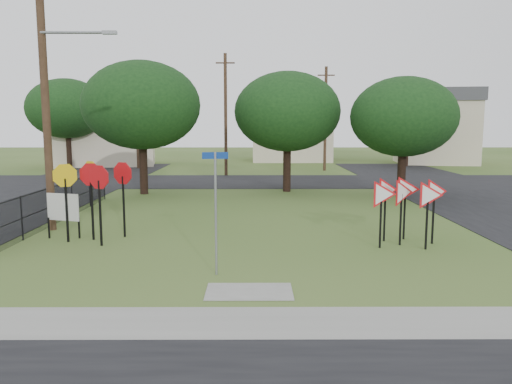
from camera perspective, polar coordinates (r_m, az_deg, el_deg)
ground at (r=14.03m, az=-0.69°, el=-8.16°), size 140.00×140.00×0.00m
sidewalk at (r=10.05m, az=-0.88°, el=-14.69°), size 30.00×1.60×0.02m
planting_strip at (r=8.96m, az=-0.98°, el=-17.63°), size 30.00×0.80×0.02m
street_left at (r=26.71m, az=-27.20°, el=-1.36°), size 8.00×50.00×0.02m
street_right at (r=26.61m, az=26.32°, el=-1.34°), size 8.00×50.00×0.02m
street_far at (r=33.71m, az=-0.42°, el=1.23°), size 60.00×8.00×0.02m
curb_pad at (r=11.74m, az=-0.78°, el=-11.33°), size 2.00×1.20×0.02m
street_name_sign at (r=12.67m, az=-4.63°, el=-1.57°), size 0.65×0.11×3.16m
stop_sign_cluster at (r=17.38m, az=-18.02°, el=1.00°), size 2.41×2.21×2.60m
yield_sign_cluster at (r=16.59m, az=16.76°, el=-0.33°), size 2.77×1.47×2.18m
info_board at (r=18.04m, az=-21.19°, el=-1.79°), size 1.19×0.40×1.53m
utility_pole_main at (r=19.48m, az=-22.85°, el=11.18°), size 3.55×0.33×10.00m
far_pole_a at (r=37.56m, az=-3.49°, el=8.90°), size 1.40×0.24×9.00m
far_pole_b at (r=41.91m, az=7.94°, el=8.38°), size 1.40×0.24×8.50m
far_pole_c at (r=44.66m, az=-13.46°, el=8.52°), size 1.40×0.24×9.00m
fence_run at (r=21.41m, az=-21.34°, el=-1.00°), size 0.05×11.55×1.50m
house_left at (r=49.54m, az=-16.91°, el=7.21°), size 10.58×8.88×7.20m
house_mid at (r=53.64m, az=3.96°, el=7.00°), size 8.40×8.40×6.20m
house_right at (r=52.62m, az=19.80°, el=7.10°), size 8.30×8.30×7.20m
tree_near_left at (r=28.18m, az=-12.94°, el=9.62°), size 6.40×6.40×7.27m
tree_near_mid at (r=28.56m, az=3.61°, el=9.14°), size 6.00×6.00×6.80m
tree_near_right at (r=27.64m, az=16.53°, el=8.23°), size 5.60×5.60×6.33m
tree_far_left at (r=46.40m, az=-20.81°, el=8.90°), size 6.80×6.80×7.73m
tree_far_right at (r=47.57m, az=16.93°, el=8.27°), size 6.00×6.00×6.80m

